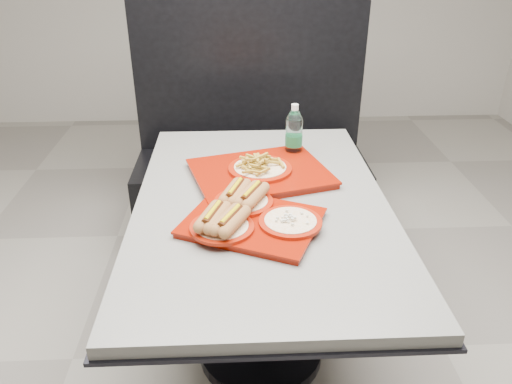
{
  "coord_description": "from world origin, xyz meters",
  "views": [
    {
      "loc": [
        -0.09,
        -1.57,
        1.61
      ],
      "look_at": [
        -0.02,
        -0.09,
        0.83
      ],
      "focal_mm": 35.0,
      "sensor_mm": 36.0,
      "label": 1
    }
  ],
  "objects_px": {
    "diner_table": "(261,238)",
    "booth_bench": "(251,162)",
    "water_bottle": "(294,135)",
    "tray_far": "(260,170)",
    "tray_near": "(248,215)"
  },
  "relations": [
    {
      "from": "diner_table",
      "to": "tray_near",
      "type": "relative_size",
      "value": 2.75
    },
    {
      "from": "diner_table",
      "to": "booth_bench",
      "type": "relative_size",
      "value": 1.05
    },
    {
      "from": "tray_far",
      "to": "water_bottle",
      "type": "xyz_separation_m",
      "value": [
        0.15,
        0.19,
        0.07
      ]
    },
    {
      "from": "booth_bench",
      "to": "water_bottle",
      "type": "relative_size",
      "value": 5.83
    },
    {
      "from": "diner_table",
      "to": "booth_bench",
      "type": "xyz_separation_m",
      "value": [
        0.0,
        1.09,
        -0.18
      ]
    },
    {
      "from": "booth_bench",
      "to": "water_bottle",
      "type": "distance_m",
      "value": 0.86
    },
    {
      "from": "diner_table",
      "to": "tray_far",
      "type": "distance_m",
      "value": 0.27
    },
    {
      "from": "diner_table",
      "to": "water_bottle",
      "type": "xyz_separation_m",
      "value": [
        0.16,
        0.38,
        0.27
      ]
    },
    {
      "from": "booth_bench",
      "to": "tray_near",
      "type": "relative_size",
      "value": 2.61
    },
    {
      "from": "booth_bench",
      "to": "tray_near",
      "type": "xyz_separation_m",
      "value": [
        -0.06,
        -1.26,
        0.38
      ]
    },
    {
      "from": "tray_near",
      "to": "booth_bench",
      "type": "bearing_deg",
      "value": 87.47
    },
    {
      "from": "booth_bench",
      "to": "tray_far",
      "type": "height_order",
      "value": "booth_bench"
    },
    {
      "from": "booth_bench",
      "to": "water_bottle",
      "type": "height_order",
      "value": "booth_bench"
    },
    {
      "from": "tray_far",
      "to": "water_bottle",
      "type": "bearing_deg",
      "value": 51.58
    },
    {
      "from": "water_bottle",
      "to": "diner_table",
      "type": "bearing_deg",
      "value": -112.47
    }
  ]
}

